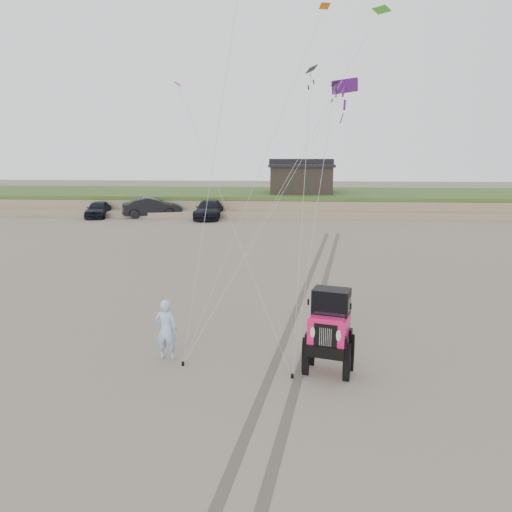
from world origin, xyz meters
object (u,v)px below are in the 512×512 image
(truck_b, at_px, (152,207))
(truck_c, at_px, (209,210))
(jeep, at_px, (329,341))
(man, at_px, (166,329))
(cabin, at_px, (301,178))
(truck_a, at_px, (98,209))

(truck_b, relative_size, truck_c, 0.97)
(jeep, bearing_deg, truck_c, 120.73)
(truck_b, height_order, man, man)
(cabin, xyz_separation_m, truck_a, (-18.39, -6.85, -2.50))
(cabin, distance_m, truck_b, 15.14)
(truck_a, relative_size, jeep, 0.83)
(truck_a, bearing_deg, cabin, 12.76)
(truck_a, distance_m, man, 32.91)
(cabin, height_order, truck_c, cabin)
(jeep, bearing_deg, truck_b, 129.11)
(man, bearing_deg, cabin, -92.43)
(truck_b, height_order, jeep, jeep)
(jeep, height_order, man, jeep)
(truck_a, relative_size, man, 2.34)
(truck_a, distance_m, truck_b, 4.84)
(cabin, relative_size, jeep, 1.23)
(truck_a, bearing_deg, man, -73.24)
(truck_c, relative_size, man, 2.95)
(truck_b, distance_m, jeep, 34.08)
(truck_a, xyz_separation_m, truck_c, (10.12, -0.02, 0.06))
(truck_b, distance_m, truck_c, 5.35)
(truck_c, height_order, man, man)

